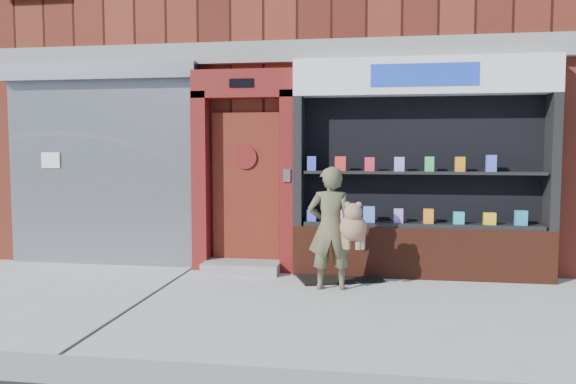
# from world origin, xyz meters

# --- Properties ---
(ground) EXTENTS (80.00, 80.00, 0.00)m
(ground) POSITION_xyz_m (0.00, 0.00, 0.00)
(ground) COLOR #9E9E99
(ground) RESTS_ON ground
(curb) EXTENTS (60.00, 0.30, 0.12)m
(curb) POSITION_xyz_m (0.00, -2.15, 0.06)
(curb) COLOR gray
(curb) RESTS_ON ground
(building) EXTENTS (12.00, 8.16, 8.00)m
(building) POSITION_xyz_m (-0.00, 5.99, 4.00)
(building) COLOR #491810
(building) RESTS_ON ground
(shutter_bay) EXTENTS (3.10, 0.30, 3.04)m
(shutter_bay) POSITION_xyz_m (-3.00, 1.93, 1.72)
(shutter_bay) COLOR gray
(shutter_bay) RESTS_ON ground
(red_door_bay) EXTENTS (1.52, 0.58, 2.90)m
(red_door_bay) POSITION_xyz_m (-0.75, 1.86, 1.46)
(red_door_bay) COLOR #5B100F
(red_door_bay) RESTS_ON ground
(pharmacy_bay) EXTENTS (3.50, 0.41, 3.00)m
(pharmacy_bay) POSITION_xyz_m (1.75, 1.81, 1.37)
(pharmacy_bay) COLOR #512113
(pharmacy_bay) RESTS_ON ground
(woman) EXTENTS (0.76, 0.44, 1.55)m
(woman) POSITION_xyz_m (0.62, 0.93, 0.78)
(woman) COLOR brown
(woman) RESTS_ON ground
(doormat) EXTENTS (1.29, 1.10, 0.03)m
(doormat) POSITION_xyz_m (0.64, 1.55, 0.01)
(doormat) COLOR black
(doormat) RESTS_ON ground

